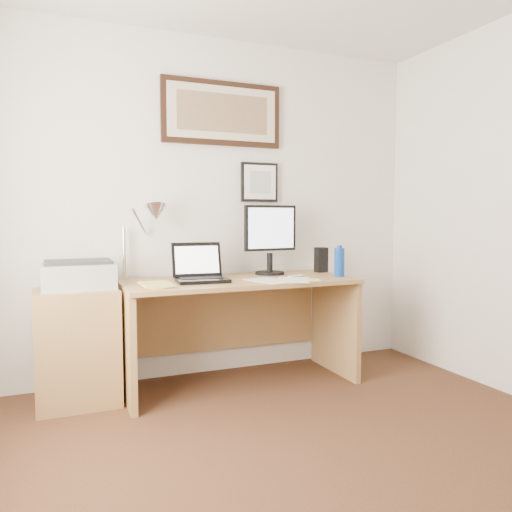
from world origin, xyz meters
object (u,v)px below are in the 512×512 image
book (141,286)px  desk (235,310)px  lcd_monitor (270,236)px  water_bottle (339,262)px  side_cabinet (78,347)px  printer (79,275)px  laptop (200,273)px

book → desk: (0.70, 0.23, -0.24)m
lcd_monitor → water_bottle: bearing=-38.3°
side_cabinet → printer: (0.02, 0.04, 0.45)m
water_bottle → laptop: (-1.00, 0.14, -0.05)m
book → lcd_monitor: size_ratio=0.49×
side_cabinet → laptop: laptop is taller
lcd_monitor → printer: lcd_monitor is taller
book → laptop: laptop is taller
laptop → lcd_monitor: (0.60, 0.18, 0.23)m
side_cabinet → lcd_monitor: lcd_monitor is taller
laptop → water_bottle: bearing=-7.9°
desk → laptop: bearing=-162.3°
laptop → side_cabinet: bearing=176.1°
side_cabinet → desk: bearing=1.9°
side_cabinet → water_bottle: water_bottle is taller
book → desk: bearing=17.8°
side_cabinet → desk: 1.08m
book → printer: size_ratio=0.58×
side_cabinet → laptop: 0.91m
side_cabinet → book: bearing=-27.1°
lcd_monitor → printer: size_ratio=1.18×
side_cabinet → printer: printer is taller
laptop → printer: laptop is taller
book → printer: bearing=147.0°
water_bottle → book: size_ratio=0.82×
water_bottle → lcd_monitor: lcd_monitor is taller
side_cabinet → water_bottle: 1.87m
water_bottle → book: 1.43m
book → laptop: 0.44m
side_cabinet → desk: size_ratio=0.46×
laptop → lcd_monitor: 0.67m
water_bottle → printer: bearing=172.5°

